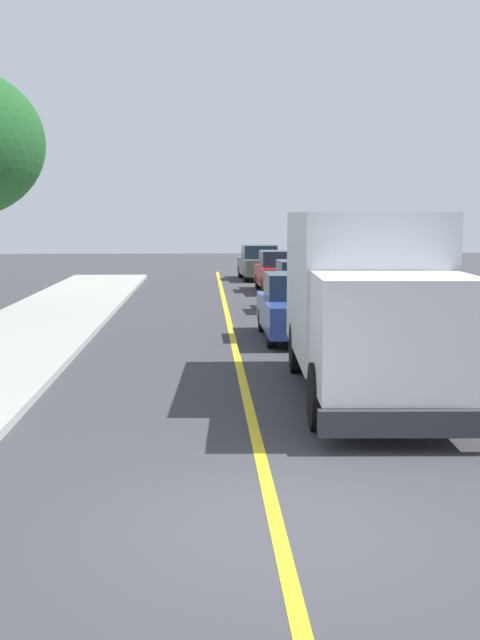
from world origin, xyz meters
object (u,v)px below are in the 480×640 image
at_px(box_truck, 366,294).
at_px(parked_car_near, 298,308).
at_px(parked_car_furthest, 259,263).
at_px(stop_sign, 411,269).
at_px(parked_car_far, 280,272).
at_px(parked_car_mid, 303,288).
at_px(parked_van_across, 423,302).

xyz_separation_m(box_truck, parked_car_near, (-0.46, 6.58, -0.97)).
bearing_deg(box_truck, parked_car_furthest, 90.32).
distance_m(box_truck, stop_sign, 5.93).
bearing_deg(parked_car_near, parked_car_far, 86.72).
xyz_separation_m(parked_car_mid, stop_sign, (1.79, -6.93, 1.06)).
bearing_deg(parked_car_furthest, parked_car_far, -86.06).
distance_m(box_truck, parked_car_furthest, 26.22).
xyz_separation_m(parked_car_near, parked_van_across, (3.55, 1.21, 0.00)).
height_order(box_truck, parked_car_far, box_truck).
relative_size(box_truck, stop_sign, 2.74).
xyz_separation_m(parked_car_mid, parked_car_far, (-0.08, 7.34, 0.00)).
bearing_deg(stop_sign, parked_van_across, 67.91).
distance_m(parked_car_furthest, stop_sign, 20.84).
distance_m(parked_car_far, parked_car_furthest, 6.43).
height_order(parked_car_near, parked_car_furthest, same).
bearing_deg(parked_car_near, parked_car_mid, 81.84).
bearing_deg(parked_car_furthest, stop_sign, -83.62).
height_order(parked_car_mid, parked_car_furthest, same).
bearing_deg(stop_sign, parked_car_far, 97.47).
xyz_separation_m(parked_van_across, stop_sign, (-0.92, -2.27, 1.06)).
relative_size(parked_car_far, stop_sign, 1.68).
relative_size(parked_van_across, stop_sign, 1.69).
xyz_separation_m(parked_car_far, parked_van_across, (2.79, -12.00, 0.00)).
distance_m(parked_car_near, parked_car_furthest, 19.63).
xyz_separation_m(parked_car_near, parked_car_far, (0.76, 13.21, 0.00)).
relative_size(parked_car_near, parked_van_across, 0.99).
bearing_deg(parked_car_near, box_truck, -85.98).
relative_size(parked_car_mid, parked_car_furthest, 0.99).
relative_size(parked_car_furthest, stop_sign, 1.69).
bearing_deg(box_truck, parked_van_across, 68.39).
height_order(parked_car_mid, parked_car_far, same).
bearing_deg(parked_car_furthest, box_truck, -89.68).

